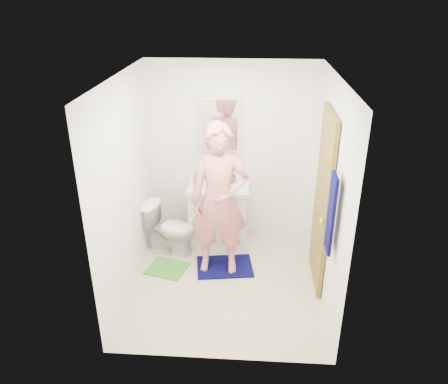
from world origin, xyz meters
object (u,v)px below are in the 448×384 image
(vanity_cabinet, at_px, (219,215))
(towel, at_px, (331,214))
(soap_dispenser, at_px, (198,177))
(toilet, at_px, (170,229))
(man, at_px, (219,201))
(medicine_cabinet, at_px, (220,124))
(toothbrush_cup, at_px, (231,179))

(vanity_cabinet, distance_m, towel, 2.08)
(vanity_cabinet, xyz_separation_m, soap_dispenser, (-0.27, -0.02, 0.56))
(vanity_cabinet, xyz_separation_m, towel, (1.18, -1.48, 0.85))
(toilet, height_order, man, man)
(soap_dispenser, height_order, man, man)
(soap_dispenser, bearing_deg, medicine_cabinet, 42.87)
(soap_dispenser, relative_size, toothbrush_cup, 1.72)
(medicine_cabinet, bearing_deg, toothbrush_cup, -41.72)
(toilet, xyz_separation_m, man, (0.68, -0.37, 0.61))
(vanity_cabinet, height_order, medicine_cabinet, medicine_cabinet)
(medicine_cabinet, xyz_separation_m, towel, (1.18, -1.71, -0.35))
(toilet, bearing_deg, toothbrush_cup, -50.35)
(soap_dispenser, height_order, toothbrush_cup, soap_dispenser)
(toilet, distance_m, man, 0.98)
(toothbrush_cup, height_order, man, man)
(vanity_cabinet, relative_size, soap_dispenser, 3.74)
(towel, bearing_deg, soap_dispenser, 134.70)
(vanity_cabinet, bearing_deg, medicine_cabinet, 90.00)
(medicine_cabinet, height_order, soap_dispenser, medicine_cabinet)
(vanity_cabinet, height_order, man, man)
(toilet, height_order, toothbrush_cup, toothbrush_cup)
(vanity_cabinet, height_order, toothbrush_cup, toothbrush_cup)
(medicine_cabinet, xyz_separation_m, toilet, (-0.62, -0.53, -1.26))
(medicine_cabinet, height_order, toothbrush_cup, medicine_cabinet)
(toilet, relative_size, toothbrush_cup, 5.45)
(medicine_cabinet, bearing_deg, towel, -55.39)
(soap_dispenser, bearing_deg, toothbrush_cup, 13.83)
(soap_dispenser, xyz_separation_m, toothbrush_cup, (0.43, 0.11, -0.06))
(toothbrush_cup, distance_m, man, 0.76)
(vanity_cabinet, distance_m, man, 0.86)
(towel, height_order, toothbrush_cup, towel)
(medicine_cabinet, relative_size, towel, 0.87)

